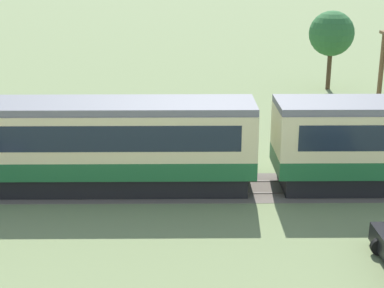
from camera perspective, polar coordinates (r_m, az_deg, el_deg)
name	(u,v)px	position (r m, az deg, el deg)	size (l,w,h in m)	color
passenger_train	(271,141)	(26.17, 7.63, 0.31)	(74.50, 3.12, 4.00)	#1E6033
yard_tree_0	(332,34)	(46.84, 13.38, 10.36)	(3.44, 3.44, 6.06)	#4C3823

